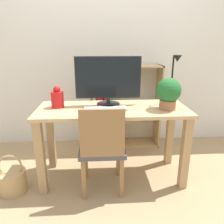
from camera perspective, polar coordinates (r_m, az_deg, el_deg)
ground_plane at (r=2.34m, az=0.16°, el=-16.21°), size 10.00×10.00×0.00m
wall_back at (r=2.83m, az=-1.06°, el=17.64°), size 8.00×0.05×2.60m
desk at (r=2.07m, az=0.18°, el=-2.88°), size 1.39×0.55×0.73m
monitor at (r=2.07m, az=-1.02°, el=8.46°), size 0.62×0.22×0.46m
keyboard at (r=1.98m, az=-1.72°, el=0.98°), size 0.39×0.13×0.02m
vase at (r=2.08m, az=-14.07°, el=3.47°), size 0.12×0.12×0.20m
desk_lamp at (r=2.17m, az=15.95°, el=9.34°), size 0.10×0.19×0.47m
potted_plant at (r=2.01m, az=14.54°, el=4.95°), size 0.22×0.22×0.28m
chair at (r=1.92m, az=-2.60°, el=-9.02°), size 0.40×0.40×0.82m
bookshelf at (r=2.79m, az=0.14°, el=-0.18°), size 0.88×0.28×1.04m
basket at (r=2.27m, az=-24.53°, el=-15.96°), size 0.24×0.24×0.37m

